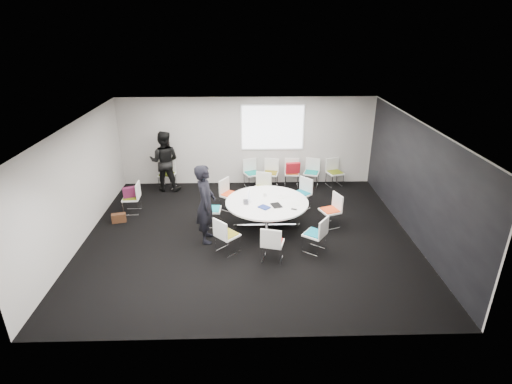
{
  "coord_description": "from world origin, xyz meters",
  "views": [
    {
      "loc": [
        -0.05,
        -8.71,
        4.96
      ],
      "look_at": [
        0.2,
        0.4,
        1.0
      ],
      "focal_mm": 28.0,
      "sensor_mm": 36.0,
      "label": 1
    }
  ],
  "objects_px": {
    "maroon_bag": "(130,192)",
    "chair_person_back": "(168,179)",
    "chair_ring_a": "(330,217)",
    "chair_ring_h": "(315,241)",
    "chair_ring_d": "(230,200)",
    "chair_spare_left": "(133,204)",
    "conference_table": "(267,209)",
    "chair_ring_b": "(301,199)",
    "brown_bag": "(119,218)",
    "chair_ring_f": "(227,242)",
    "cup": "(265,195)",
    "chair_back_d": "(311,178)",
    "chair_ring_c": "(262,194)",
    "chair_back_c": "(292,178)",
    "chair_back_a": "(252,178)",
    "chair_ring_e": "(212,215)",
    "chair_ring_g": "(272,250)",
    "chair_back_b": "(271,178)",
    "laptop": "(248,202)",
    "chair_back_e": "(334,178)",
    "person_main": "(206,204)",
    "person_back": "(164,161)"
  },
  "relations": [
    {
      "from": "maroon_bag",
      "to": "chair_person_back",
      "type": "bearing_deg",
      "value": 69.64
    },
    {
      "from": "chair_back_a",
      "to": "chair_person_back",
      "type": "relative_size",
      "value": 1.0
    },
    {
      "from": "chair_ring_a",
      "to": "cup",
      "type": "bearing_deg",
      "value": 58.7
    },
    {
      "from": "chair_back_d",
      "to": "person_main",
      "type": "bearing_deg",
      "value": 65.63
    },
    {
      "from": "chair_back_b",
      "to": "maroon_bag",
      "type": "bearing_deg",
      "value": 36.23
    },
    {
      "from": "chair_back_c",
      "to": "chair_back_a",
      "type": "bearing_deg",
      "value": 4.19
    },
    {
      "from": "maroon_bag",
      "to": "chair_ring_f",
      "type": "bearing_deg",
      "value": -38.14
    },
    {
      "from": "chair_ring_e",
      "to": "chair_back_a",
      "type": "height_order",
      "value": "same"
    },
    {
      "from": "chair_back_e",
      "to": "chair_back_c",
      "type": "bearing_deg",
      "value": -18.29
    },
    {
      "from": "chair_back_d",
      "to": "chair_spare_left",
      "type": "distance_m",
      "value": 5.54
    },
    {
      "from": "chair_ring_c",
      "to": "chair_back_d",
      "type": "bearing_deg",
      "value": -126.41
    },
    {
      "from": "chair_ring_g",
      "to": "laptop",
      "type": "distance_m",
      "value": 1.68
    },
    {
      "from": "person_main",
      "to": "maroon_bag",
      "type": "distance_m",
      "value": 2.72
    },
    {
      "from": "chair_back_b",
      "to": "laptop",
      "type": "bearing_deg",
      "value": 86.66
    },
    {
      "from": "chair_ring_d",
      "to": "chair_back_a",
      "type": "distance_m",
      "value": 1.78
    },
    {
      "from": "conference_table",
      "to": "chair_spare_left",
      "type": "xyz_separation_m",
      "value": [
        -3.67,
        0.94,
        -0.25
      ]
    },
    {
      "from": "chair_ring_a",
      "to": "chair_ring_h",
      "type": "relative_size",
      "value": 1.0
    },
    {
      "from": "chair_ring_e",
      "to": "chair_ring_h",
      "type": "xyz_separation_m",
      "value": [
        2.47,
        -1.35,
        0.0
      ]
    },
    {
      "from": "chair_back_a",
      "to": "chair_back_c",
      "type": "bearing_deg",
      "value": 157.3
    },
    {
      "from": "chair_person_back",
      "to": "person_main",
      "type": "distance_m",
      "value": 3.74
    },
    {
      "from": "chair_ring_b",
      "to": "person_main",
      "type": "height_order",
      "value": "person_main"
    },
    {
      "from": "chair_ring_a",
      "to": "chair_back_d",
      "type": "bearing_deg",
      "value": -18.96
    },
    {
      "from": "chair_ring_e",
      "to": "chair_ring_g",
      "type": "bearing_deg",
      "value": 43.05
    },
    {
      "from": "chair_ring_a",
      "to": "chair_back_c",
      "type": "height_order",
      "value": "same"
    },
    {
      "from": "chair_back_c",
      "to": "chair_back_d",
      "type": "height_order",
      "value": "same"
    },
    {
      "from": "chair_back_d",
      "to": "chair_spare_left",
      "type": "xyz_separation_m",
      "value": [
        -5.24,
        -1.8,
        0.0
      ]
    },
    {
      "from": "chair_person_back",
      "to": "laptop",
      "type": "height_order",
      "value": "chair_person_back"
    },
    {
      "from": "chair_ring_e",
      "to": "person_back",
      "type": "height_order",
      "value": "person_back"
    },
    {
      "from": "maroon_bag",
      "to": "brown_bag",
      "type": "distance_m",
      "value": 0.79
    },
    {
      "from": "chair_person_back",
      "to": "brown_bag",
      "type": "bearing_deg",
      "value": 84.35
    },
    {
      "from": "chair_ring_d",
      "to": "chair_ring_c",
      "type": "bearing_deg",
      "value": 146.92
    },
    {
      "from": "chair_ring_b",
      "to": "brown_bag",
      "type": "bearing_deg",
      "value": 55.85
    },
    {
      "from": "conference_table",
      "to": "chair_ring_c",
      "type": "distance_m",
      "value": 1.52
    },
    {
      "from": "chair_ring_b",
      "to": "chair_ring_f",
      "type": "relative_size",
      "value": 1.0
    },
    {
      "from": "maroon_bag",
      "to": "chair_ring_b",
      "type": "bearing_deg",
      "value": 1.72
    },
    {
      "from": "chair_ring_h",
      "to": "chair_person_back",
      "type": "xyz_separation_m",
      "value": [
        -4.07,
        3.92,
        0.0
      ]
    },
    {
      "from": "chair_ring_h",
      "to": "brown_bag",
      "type": "bearing_deg",
      "value": 108.74
    },
    {
      "from": "chair_ring_c",
      "to": "cup",
      "type": "xyz_separation_m",
      "value": [
        0.02,
        -1.18,
        0.5
      ]
    },
    {
      "from": "chair_ring_d",
      "to": "chair_back_c",
      "type": "bearing_deg",
      "value": 163.3
    },
    {
      "from": "chair_ring_d",
      "to": "brown_bag",
      "type": "relative_size",
      "value": 2.44
    },
    {
      "from": "chair_ring_d",
      "to": "chair_spare_left",
      "type": "height_order",
      "value": "same"
    },
    {
      "from": "chair_ring_c",
      "to": "chair_back_e",
      "type": "relative_size",
      "value": 1.0
    },
    {
      "from": "chair_ring_d",
      "to": "chair_back_b",
      "type": "distance_m",
      "value": 2.07
    },
    {
      "from": "chair_back_e",
      "to": "brown_bag",
      "type": "bearing_deg",
      "value": 2.56
    },
    {
      "from": "maroon_bag",
      "to": "chair_back_b",
      "type": "bearing_deg",
      "value": 24.5
    },
    {
      "from": "person_main",
      "to": "laptop",
      "type": "bearing_deg",
      "value": -61.23
    },
    {
      "from": "chair_ring_c",
      "to": "chair_ring_e",
      "type": "distance_m",
      "value": 1.92
    },
    {
      "from": "chair_ring_a",
      "to": "chair_spare_left",
      "type": "relative_size",
      "value": 1.0
    },
    {
      "from": "chair_ring_e",
      "to": "chair_back_c",
      "type": "height_order",
      "value": "same"
    },
    {
      "from": "chair_ring_c",
      "to": "cup",
      "type": "height_order",
      "value": "chair_ring_c"
    }
  ]
}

